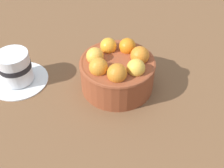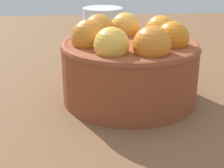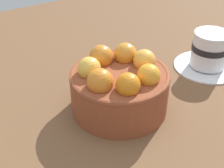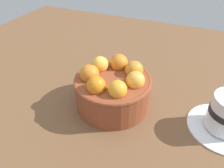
% 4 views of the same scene
% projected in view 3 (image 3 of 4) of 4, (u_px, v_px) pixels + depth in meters
% --- Properties ---
extents(ground_plane, '(1.27, 1.14, 0.03)m').
position_uv_depth(ground_plane, '(119.00, 115.00, 0.58)').
color(ground_plane, brown).
extents(terracotta_bowl, '(0.17, 0.17, 0.10)m').
position_uv_depth(terracotta_bowl, '(119.00, 86.00, 0.55)').
color(terracotta_bowl, brown).
rests_on(terracotta_bowl, ground_plane).
extents(coffee_cup, '(0.14, 0.14, 0.08)m').
position_uv_depth(coffee_cup, '(209.00, 52.00, 0.67)').
color(coffee_cup, white).
rests_on(coffee_cup, ground_plane).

